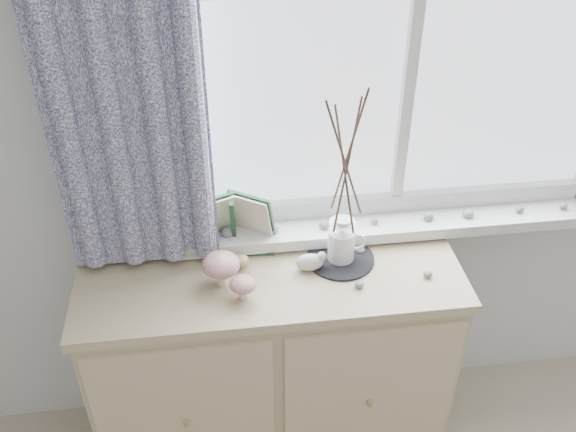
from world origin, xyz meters
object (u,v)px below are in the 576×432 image
(botanical_book, at_px, (233,226))
(twig_pitcher, at_px, (347,160))
(sideboard, at_px, (272,366))
(toadstool_cluster, at_px, (227,270))

(botanical_book, relative_size, twig_pitcher, 0.47)
(sideboard, distance_m, twig_pitcher, 0.83)
(botanical_book, bearing_deg, sideboard, -44.03)
(sideboard, xyz_separation_m, botanical_book, (-0.10, 0.12, 0.53))
(toadstool_cluster, distance_m, twig_pitcher, 0.48)
(sideboard, relative_size, twig_pitcher, 1.87)
(botanical_book, height_order, twig_pitcher, twig_pitcher)
(toadstool_cluster, bearing_deg, sideboard, 17.54)
(sideboard, bearing_deg, botanical_book, 130.27)
(sideboard, distance_m, botanical_book, 0.55)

